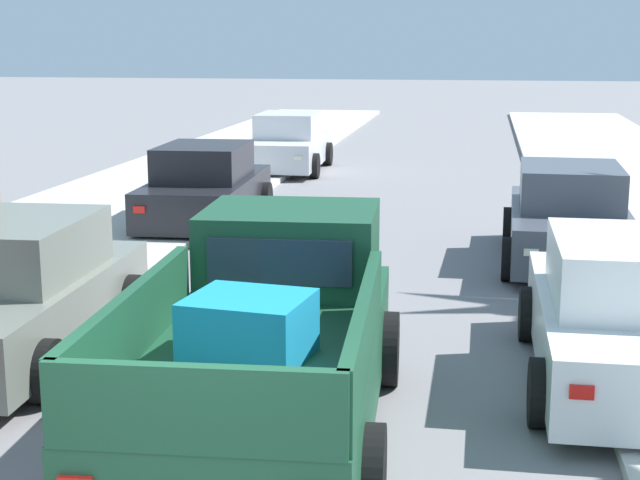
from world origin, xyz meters
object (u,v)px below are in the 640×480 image
car_right_near (14,294)px  pickup_truck (269,347)px  car_left_far (627,317)px  car_right_mid (205,188)px  car_left_near (569,218)px  car_left_mid (288,144)px

car_right_near → pickup_truck: bearing=-26.3°
pickup_truck → car_right_near: (-3.24, 1.60, -0.07)m
car_right_near → car_left_far: same height
car_right_near → car_left_far: bearing=1.6°
car_right_near → car_right_mid: (-0.07, 7.82, 0.00)m
pickup_truck → car_left_near: size_ratio=1.23×
car_right_mid → car_left_near: bearing=-18.1°
car_right_near → car_left_far: (6.55, 0.18, 0.00)m
pickup_truck → car_right_mid: pickup_truck is taller
car_left_far → car_right_near: bearing=-178.4°
car_left_mid → car_left_far: bearing=-66.8°
car_left_near → car_left_mid: size_ratio=1.00×
car_left_mid → car_left_far: size_ratio=1.01×
pickup_truck → car_right_near: bearing=153.7°
car_right_near → car_left_mid: 15.61m
car_left_near → car_left_far: same height
car_left_near → car_left_far: size_ratio=1.01×
car_left_far → car_left_mid: bearing=113.2°
car_left_mid → car_right_mid: bearing=-90.2°
car_right_near → car_right_mid: 7.82m
car_right_mid → car_left_far: (6.63, -7.63, 0.00)m
pickup_truck → car_left_far: bearing=28.3°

